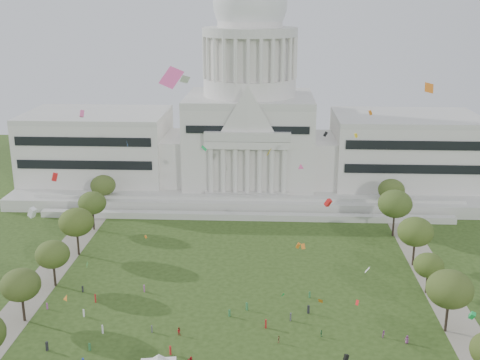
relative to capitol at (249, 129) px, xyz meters
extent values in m
cube|color=beige|center=(0.00, 1.41, -20.30)|extent=(160.00, 60.00, 4.00)
cube|color=beige|center=(0.00, -31.59, -21.30)|extent=(130.00, 3.00, 2.00)
cube|color=beige|center=(0.00, -23.59, -19.80)|extent=(140.00, 3.00, 5.00)
cube|color=silver|center=(-55.00, 0.41, -7.30)|extent=(50.00, 34.00, 22.00)
cube|color=silver|center=(55.00, 0.41, -7.30)|extent=(50.00, 34.00, 22.00)
cube|color=silver|center=(-27.00, -1.59, -10.30)|extent=(12.00, 26.00, 16.00)
cube|color=silver|center=(27.00, -1.59, -10.30)|extent=(12.00, 26.00, 16.00)
cube|color=silver|center=(0.00, 0.41, -4.30)|extent=(44.00, 38.00, 28.00)
cube|color=silver|center=(0.00, -19.59, -1.10)|extent=(28.00, 3.00, 2.40)
cube|color=black|center=(-55.00, -16.79, -5.30)|extent=(46.00, 0.40, 11.00)
cube|color=black|center=(55.00, -16.79, -5.30)|extent=(46.00, 0.40, 11.00)
cylinder|color=silver|center=(0.00, 0.41, 15.10)|extent=(32.00, 32.00, 6.00)
cylinder|color=silver|center=(0.00, 0.41, 25.10)|extent=(28.00, 28.00, 14.00)
cylinder|color=beige|center=(0.00, 0.41, 33.60)|extent=(32.40, 32.40, 3.00)
cylinder|color=silver|center=(0.00, 0.41, 39.10)|extent=(22.00, 22.00, 8.00)
ellipsoid|color=white|center=(0.00, 0.41, 43.10)|extent=(25.00, 25.00, 26.20)
cube|color=gray|center=(-48.00, -83.59, -22.28)|extent=(8.00, 160.00, 0.04)
cube|color=gray|center=(48.00, -83.59, -22.28)|extent=(8.00, 160.00, 0.04)
cylinder|color=black|center=(-45.04, -96.29, -19.56)|extent=(0.56, 0.56, 5.47)
ellipsoid|color=#37481B|center=(-45.04, -96.29, -13.77)|extent=(8.42, 8.42, 6.89)
cylinder|color=black|center=(44.17, -96.15, -19.19)|extent=(0.56, 0.56, 6.20)
ellipsoid|color=#384A1A|center=(44.17, -96.15, -12.62)|extent=(9.55, 9.55, 7.82)
cylinder|color=black|center=(-44.09, -79.67, -19.66)|extent=(0.56, 0.56, 5.27)
ellipsoid|color=#3B511B|center=(-44.09, -79.67, -14.07)|extent=(8.12, 8.12, 6.65)
cylinder|color=black|center=(44.40, -79.10, -20.02)|extent=(0.56, 0.56, 4.56)
ellipsoid|color=#364E17|center=(44.40, -79.10, -15.19)|extent=(7.01, 7.01, 5.74)
cylinder|color=black|center=(-44.08, -61.17, -19.28)|extent=(0.56, 0.56, 6.03)
ellipsoid|color=#3C5218|center=(-44.08, -61.17, -12.89)|extent=(9.29, 9.29, 7.60)
cylinder|color=black|center=(44.76, -63.55, -19.31)|extent=(0.56, 0.56, 5.97)
ellipsoid|color=#395119|center=(44.76, -63.55, -12.99)|extent=(9.19, 9.19, 7.52)
cylinder|color=black|center=(-45.22, -42.58, -19.59)|extent=(0.56, 0.56, 5.41)
ellipsoid|color=#364D1A|center=(-45.22, -42.58, -13.86)|extent=(8.33, 8.33, 6.81)
cylinder|color=black|center=(43.49, -43.40, -19.11)|extent=(0.56, 0.56, 6.37)
ellipsoid|color=#314918|center=(43.49, -43.40, -12.35)|extent=(9.82, 9.82, 8.03)
cylinder|color=black|center=(-46.87, -24.45, -19.64)|extent=(0.56, 0.56, 5.32)
ellipsoid|color=#3B4D1D|center=(-46.87, -24.45, -14.00)|extent=(8.19, 8.19, 6.70)
cylinder|color=black|center=(45.96, -25.46, -19.56)|extent=(0.56, 0.56, 5.47)
ellipsoid|color=#384A1B|center=(45.96, -25.46, -13.77)|extent=(8.42, 8.42, 6.89)
imported|color=#994C8C|center=(35.17, -101.21, -21.42)|extent=(1.02, 0.91, 1.75)
imported|color=#994C8C|center=(30.92, -99.23, -21.52)|extent=(0.81, 0.89, 1.56)
imported|color=olive|center=(9.45, -102.29, -21.50)|extent=(0.62, 0.99, 1.59)
imported|color=#B21E1E|center=(-11.06, -100.29, -21.44)|extent=(0.92, 0.68, 1.71)
imported|color=#33723F|center=(18.18, -99.54, -21.55)|extent=(0.48, 0.88, 1.49)
cube|color=#26262B|center=(-36.11, -107.32, -21.33)|extent=(0.43, 0.57, 1.93)
cube|color=#33723F|center=(16.83, -82.77, -21.53)|extent=(0.45, 0.33, 1.53)
cube|color=silver|center=(-26.91, -100.46, -21.38)|extent=(0.49, 0.57, 1.83)
cube|color=#26262B|center=(-36.52, -82.57, -21.52)|extent=(0.31, 0.44, 1.55)
cube|color=#994C8C|center=(-22.03, -81.74, -21.42)|extent=(0.40, 0.52, 1.75)
cube|color=#994C8C|center=(-42.00, -91.00, -21.56)|extent=(0.46, 0.42, 1.46)
cube|color=#26262B|center=(16.12, -90.08, -21.34)|extent=(0.57, 0.44, 1.91)
cube|color=#4C4C51|center=(12.10, -93.43, -21.39)|extent=(0.38, 0.52, 1.80)
cube|color=#33723F|center=(-1.16, -92.26, -21.49)|extent=(0.50, 0.48, 1.61)
cube|color=#4C4C51|center=(-16.80, -99.56, -21.55)|extent=(0.34, 0.45, 1.49)
cube|color=#B21E1E|center=(6.80, -96.68, -21.34)|extent=(0.37, 0.54, 1.91)
cube|color=#33723F|center=(2.53, -89.32, -21.39)|extent=(0.56, 0.54, 1.81)
cube|color=#B21E1E|center=(-11.66, -107.51, -21.38)|extent=(0.46, 0.56, 1.82)
cube|color=#33723F|center=(-27.74, -106.91, -21.49)|extent=(0.47, 0.35, 1.61)
cube|color=silver|center=(-32.83, -93.87, -21.45)|extent=(0.49, 0.52, 1.68)
cube|color=#B21E1E|center=(-32.13, -87.31, -21.33)|extent=(0.46, 0.58, 1.92)
camera|label=1|loc=(6.85, -208.95, 43.81)|focal=45.00mm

